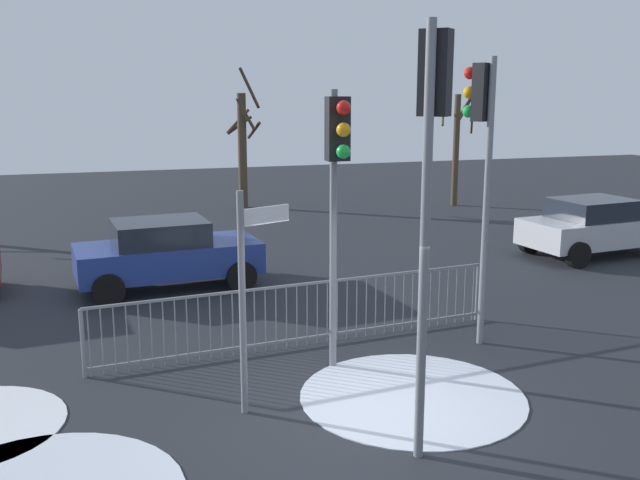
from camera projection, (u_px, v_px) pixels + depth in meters
The scene contains 11 objects.
ground_plane at pixel (360, 415), 9.25m from camera, with size 60.00×60.00×0.00m, color #26282D.
traffic_light_mid_right at pixel (432, 146), 7.61m from camera, with size 0.47×0.47×4.88m.
traffic_light_foreground_right at pixel (482, 137), 11.26m from camera, with size 0.41×0.52×4.67m.
traffic_light_mid_left at pixel (337, 168), 10.13m from camera, with size 0.32×0.57×4.17m.
direction_sign_post at pixel (246, 291), 9.03m from camera, with size 0.74×0.34×2.94m.
pedestrian_guard_railing at pixel (302, 313), 11.66m from camera, with size 6.93×0.73×1.07m.
car_blue_near at pixel (166, 253), 15.04m from camera, with size 3.94×2.23×1.47m.
car_silver_trailing at pixel (595, 226), 17.97m from camera, with size 3.96×2.28×1.47m.
bare_tree_left at pixel (457, 144), 25.47m from camera, with size 1.48×1.46×4.45m.
bare_tree_right at pixel (243, 145), 25.09m from camera, with size 1.16×1.26×4.90m.
snow_patch_verge at pixel (412, 396), 9.82m from camera, with size 3.12×3.12×0.01m, color silver.
Camera 1 is at (-3.04, -8.03, 4.17)m, focal length 39.80 mm.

